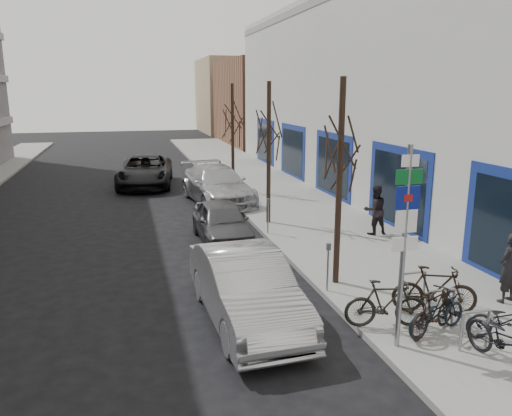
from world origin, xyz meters
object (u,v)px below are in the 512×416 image
bike_near_right (434,311)px  bike_far_inner (435,290)px  tree_far (232,112)px  tree_mid (269,120)px  parked_car_front (246,288)px  parked_car_back (217,185)px  bike_near_left (507,338)px  bike_mid_curb (437,310)px  highway_sign_pole (405,236)px  meter_mid (268,212)px  parked_car_mid (222,222)px  bike_rack (441,303)px  tree_near (341,134)px  bike_far_curb (507,317)px  bike_mid_inner (386,303)px  pedestrian_far (375,210)px  lane_car (145,171)px  meter_front (328,262)px  pedestrian_near (509,268)px  meter_back (235,185)px

bike_near_right → bike_far_inner: size_ratio=0.87×
tree_far → tree_mid: bearing=-90.0°
parked_car_front → parked_car_back: (1.60, 12.35, 0.05)m
bike_near_left → bike_mid_curb: bike_near_left is taller
highway_sign_pole → tree_far: size_ratio=0.76×
meter_mid → parked_car_mid: 1.73m
bike_near_left → bike_rack: bearing=89.0°
highway_sign_pole → tree_near: 3.88m
tree_far → parked_car_mid: size_ratio=1.32×
parked_car_front → parked_car_back: 12.45m
tree_far → meter_mid: bearing=-93.2°
bike_near_right → bike_far_curb: 1.44m
parked_car_mid → bike_mid_inner: bearing=-74.8°
highway_sign_pole → bike_mid_inner: size_ratio=2.31×
meter_mid → parked_car_back: bearing=97.1°
tree_near → parked_car_back: tree_near is taller
pedestrian_far → bike_far_curb: bearing=79.4°
tree_near → parked_car_mid: size_ratio=1.32×
bike_far_curb → parked_car_back: 15.18m
meter_mid → bike_far_curb: size_ratio=0.78×
tree_far → pedestrian_far: (3.18, -9.08, -3.06)m
bike_mid_curb → tree_far: bearing=-13.2°
lane_car → pedestrian_far: size_ratio=3.38×
meter_front → tree_far: bearing=88.1°
highway_sign_pole → bike_near_left: highway_sign_pole is taller
lane_car → bike_rack: bearing=-67.2°
parked_car_front → pedestrian_near: 6.34m
bike_near_right → bike_mid_inner: 0.97m
tree_near → meter_mid: 5.95m
parked_car_mid → lane_car: size_ratio=0.69×
bike_near_right → pedestrian_far: size_ratio=0.93×
bike_mid_curb → bike_far_inner: bearing=-47.4°
meter_front → bike_near_left: (1.76, -4.23, -0.17)m
tree_near → meter_mid: tree_near is taller
parked_car_front → meter_back: bearing=76.1°
bike_far_inner → meter_back: bearing=31.1°
bike_far_inner → pedestrian_far: 6.55m
tree_mid → pedestrian_far: size_ratio=3.06×
tree_mid → parked_car_back: size_ratio=0.93×
tree_near → bike_near_right: (0.80, -3.22, -3.45)m
bike_near_right → bike_far_inner: (0.59, 0.85, 0.07)m
meter_back → parked_car_back: parked_car_back is taller
meter_front → bike_far_inner: bearing=-45.5°
lane_car → parked_car_back: bearing=-53.1°
parked_car_back → parked_car_front: bearing=-104.1°
tree_far → meter_mid: (-0.45, -8.00, -3.19)m
meter_back → parked_car_back: (-0.75, 0.50, -0.06)m
parked_car_back → pedestrian_near: bearing=-77.3°
bike_near_right → lane_car: bearing=-11.8°
tree_mid → meter_mid: size_ratio=4.33×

